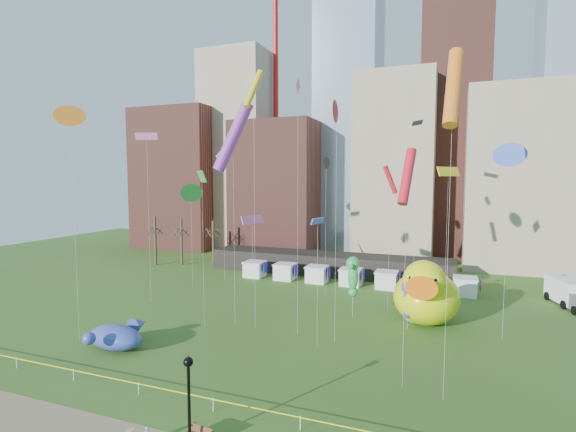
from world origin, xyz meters
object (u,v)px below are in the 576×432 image
at_px(big_duck, 426,294).
at_px(lamppost, 189,391).
at_px(seahorse_green, 353,273).
at_px(box_truck, 570,293).
at_px(small_duck, 416,311).
at_px(seahorse_purple, 408,296).
at_px(whale_inflatable, 117,336).

xyz_separation_m(big_duck, lamppost, (-11.22, -26.09, 0.00)).
xyz_separation_m(seahorse_green, box_truck, (23.21, 13.32, -3.28)).
bearing_deg(big_duck, box_truck, 42.83).
relative_size(big_duck, small_duck, 2.35).
distance_m(seahorse_green, lamppost, 26.15).
bearing_deg(box_truck, lamppost, -140.43).
distance_m(lamppost, box_truck, 47.51).
bearing_deg(big_duck, seahorse_purple, -120.99).
xyz_separation_m(whale_inflatable, lamppost, (14.08, -9.77, 2.15)).
distance_m(seahorse_purple, lamppost, 25.60).
distance_m(big_duck, box_truck, 20.44).
bearing_deg(box_truck, small_duck, -157.96).
height_order(big_duck, box_truck, big_duck).
bearing_deg(box_truck, seahorse_purple, -154.11).
bearing_deg(whale_inflatable, big_duck, 36.23).
bearing_deg(lamppost, seahorse_green, 81.98).
bearing_deg(whale_inflatable, small_duck, 37.40).
bearing_deg(lamppost, big_duck, 66.73).
distance_m(seahorse_purple, box_truck, 23.21).
relative_size(seahorse_green, box_truck, 0.86).
relative_size(seahorse_green, lamppost, 1.26).
height_order(seahorse_green, box_truck, seahorse_green).
relative_size(whale_inflatable, lamppost, 1.34).
relative_size(big_duck, whale_inflatable, 1.31).
bearing_deg(seahorse_green, box_truck, 31.64).
distance_m(seahorse_green, seahorse_purple, 6.50).
xyz_separation_m(small_duck, seahorse_purple, (-0.62, -2.46, 2.13)).
bearing_deg(small_duck, seahorse_green, 175.75).
bearing_deg(small_duck, seahorse_purple, -111.34).
bearing_deg(lamppost, box_truck, 55.57).
bearing_deg(small_duck, lamppost, -118.53).
distance_m(seahorse_green, box_truck, 26.96).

